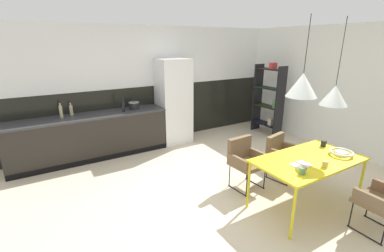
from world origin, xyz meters
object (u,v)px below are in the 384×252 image
object	(u,v)px
open_book	(301,165)
armchair_head_of_table	(244,157)
bottle_wine_green	(123,106)
mug_white_ceramic	(303,171)
open_shelf_unit	(269,99)
bottle_spice_small	(71,110)
fruit_bowl	(341,153)
pendant_lamp_over_table_far	(334,96)
bottle_oil_tall	(61,111)
mug_dark_espresso	(324,144)
armchair_near_window	(281,151)
dining_table	(309,162)
refrigerator_column	(174,101)
mug_wide_latte	(325,164)
cooking_pot	(134,106)
pendant_lamp_over_table_near	(302,85)

from	to	relation	value
open_book	armchair_head_of_table	bearing A→B (deg)	96.84
bottle_wine_green	mug_white_ceramic	bearing A→B (deg)	-71.66
open_shelf_unit	bottle_spice_small	bearing A→B (deg)	-101.40
fruit_bowl	pendant_lamp_over_table_far	distance (m)	0.84
armchair_head_of_table	pendant_lamp_over_table_far	size ratio (longest dim) A/B	0.73
bottle_spice_small	bottle_oil_tall	size ratio (longest dim) A/B	0.88
open_book	mug_white_ceramic	distance (m)	0.25
mug_dark_espresso	bottle_spice_small	xyz separation A→B (m)	(-3.13, 3.28, 0.22)
armchair_near_window	open_book	xyz separation A→B (m)	(-0.64, -0.86, 0.26)
open_book	pendant_lamp_over_table_far	size ratio (longest dim) A/B	0.22
dining_table	bottle_oil_tall	distance (m)	4.35
refrigerator_column	bottle_spice_small	size ratio (longest dim) A/B	7.72
mug_wide_latte	cooking_pot	distance (m)	3.81
fruit_bowl	cooking_pot	world-z (taller)	cooking_pot
armchair_head_of_table	bottle_wine_green	size ratio (longest dim) A/B	2.84
fruit_bowl	bottle_spice_small	world-z (taller)	bottle_spice_small
fruit_bowl	mug_white_ceramic	world-z (taller)	mug_white_ceramic
dining_table	mug_dark_espresso	bearing A→B (deg)	17.35
dining_table	armchair_head_of_table	world-z (taller)	armchair_head_of_table
mug_wide_latte	bottle_oil_tall	bearing A→B (deg)	126.69
fruit_bowl	mug_wide_latte	world-z (taller)	mug_wide_latte
mug_dark_espresso	bottle_spice_small	bearing A→B (deg)	133.70
dining_table	mug_white_ceramic	bearing A→B (deg)	-152.27
mug_wide_latte	pendant_lamp_over_table_near	size ratio (longest dim) A/B	0.12
cooking_pot	bottle_wine_green	bearing A→B (deg)	-158.46
bottle_wine_green	open_book	bearing A→B (deg)	-68.01
refrigerator_column	pendant_lamp_over_table_far	world-z (taller)	pendant_lamp_over_table_far
armchair_head_of_table	cooking_pot	world-z (taller)	cooking_pot
cooking_pot	bottle_spice_small	size ratio (longest dim) A/B	0.89
bottle_spice_small	fruit_bowl	bearing A→B (deg)	-49.79
armchair_head_of_table	pendant_lamp_over_table_near	bearing A→B (deg)	91.08
dining_table	cooking_pot	xyz separation A→B (m)	(-1.34, 3.32, 0.28)
armchair_near_window	bottle_spice_small	distance (m)	4.00
fruit_bowl	pendant_lamp_over_table_near	xyz separation A→B (m)	(-0.80, 0.18, 0.99)
dining_table	bottle_oil_tall	xyz separation A→B (m)	(-2.74, 3.36, 0.33)
mug_wide_latte	bottle_wine_green	xyz separation A→B (m)	(-1.56, 3.48, 0.23)
mug_wide_latte	mug_white_ceramic	distance (m)	0.41
armchair_near_window	mug_dark_espresso	xyz separation A→B (m)	(0.21, -0.60, 0.30)
pendant_lamp_over_table_near	mug_white_ceramic	bearing A→B (deg)	-119.01
mug_dark_espresso	open_shelf_unit	distance (m)	2.72
refrigerator_column	armchair_head_of_table	distance (m)	2.47
open_book	bottle_spice_small	bearing A→B (deg)	122.88
armchair_near_window	mug_wide_latte	xyz separation A→B (m)	(-0.41, -1.04, 0.29)
armchair_near_window	mug_white_ceramic	world-z (taller)	mug_white_ceramic
refrigerator_column	armchair_near_window	distance (m)	2.67
mug_wide_latte	cooking_pot	bearing A→B (deg)	109.90
refrigerator_column	armchair_near_window	xyz separation A→B (m)	(0.78, -2.51, -0.48)
bottle_oil_tall	pendant_lamp_over_table_far	distance (m)	4.59
dining_table	mug_white_ceramic	distance (m)	0.52
fruit_bowl	mug_dark_espresso	xyz separation A→B (m)	(0.08, 0.33, 0.01)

